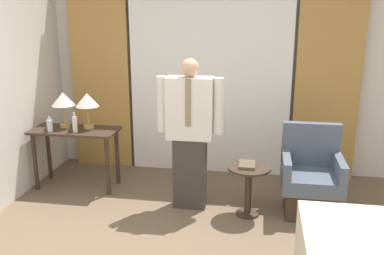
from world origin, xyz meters
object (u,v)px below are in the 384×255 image
object	(u,v)px
desk	(75,140)
person	(190,130)
book	(247,165)
bottle_by_lamp	(50,126)
table_lamp_left	(63,100)
side_table	(249,182)
armchair	(311,181)
bottle_near_edge	(75,124)
table_lamp_right	(87,101)

from	to	relation	value
desk	person	xyz separation A→B (m)	(1.43, -0.31, 0.28)
desk	book	world-z (taller)	desk
bottle_by_lamp	book	world-z (taller)	bottle_by_lamp
person	book	size ratio (longest dim) A/B	6.70
table_lamp_left	side_table	world-z (taller)	table_lamp_left
bottle_by_lamp	armchair	size ratio (longest dim) A/B	0.19
bottle_near_edge	armchair	xyz separation A→B (m)	(2.65, -0.11, -0.48)
person	table_lamp_left	bearing A→B (deg)	166.41
desk	table_lamp_left	world-z (taller)	table_lamp_left
desk	side_table	bearing A→B (deg)	-11.28
desk	table_lamp_left	bearing A→B (deg)	153.96
bottle_by_lamp	armchair	xyz separation A→B (m)	(2.95, -0.08, -0.46)
table_lamp_right	book	distance (m)	2.01
desk	table_lamp_left	size ratio (longest dim) A/B	2.40
bottle_near_edge	desk	bearing A→B (deg)	118.62
bottle_by_lamp	table_lamp_left	bearing A→B (deg)	67.91
desk	table_lamp_left	xyz separation A→B (m)	(-0.15, 0.07, 0.46)
person	armchair	xyz separation A→B (m)	(1.28, 0.09, -0.53)
table_lamp_left	armchair	distance (m)	2.96
armchair	side_table	bearing A→B (deg)	-163.30
table_lamp_right	side_table	bearing A→B (deg)	-14.20
desk	bottle_by_lamp	world-z (taller)	bottle_by_lamp
table_lamp_left	book	xyz separation A→B (m)	(2.19, -0.47, -0.50)
person	book	world-z (taller)	person
bottle_by_lamp	side_table	distance (m)	2.36
side_table	book	world-z (taller)	book
table_lamp_right	person	bearing A→B (deg)	-16.60
bottle_near_edge	person	xyz separation A→B (m)	(1.37, -0.20, 0.05)
bottle_by_lamp	bottle_near_edge	bearing A→B (deg)	5.11
book	bottle_by_lamp	bearing A→B (deg)	173.62
table_lamp_right	person	world-z (taller)	person
table_lamp_right	side_table	world-z (taller)	table_lamp_right
bottle_near_edge	person	bearing A→B (deg)	-8.20
person	side_table	xyz separation A→B (m)	(0.63, -0.10, -0.50)
table_lamp_right	book	world-z (taller)	table_lamp_right
table_lamp_right	bottle_near_edge	world-z (taller)	table_lamp_right
person	book	xyz separation A→B (m)	(0.61, -0.08, -0.32)
bottle_near_edge	book	size ratio (longest dim) A/B	0.98
table_lamp_left	armchair	size ratio (longest dim) A/B	0.46
bottle_by_lamp	person	distance (m)	1.68
side_table	table_lamp_right	bearing A→B (deg)	165.80
desk	bottle_by_lamp	size ratio (longest dim) A/B	5.69
desk	side_table	xyz separation A→B (m)	(2.07, -0.41, -0.22)
desk	book	distance (m)	2.08
table_lamp_right	armchair	bearing A→B (deg)	-6.49
table_lamp_left	side_table	xyz separation A→B (m)	(2.22, -0.48, -0.69)
side_table	book	distance (m)	0.19
bottle_near_edge	person	world-z (taller)	person
desk	table_lamp_right	bearing A→B (deg)	26.04
person	bottle_by_lamp	bearing A→B (deg)	174.14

